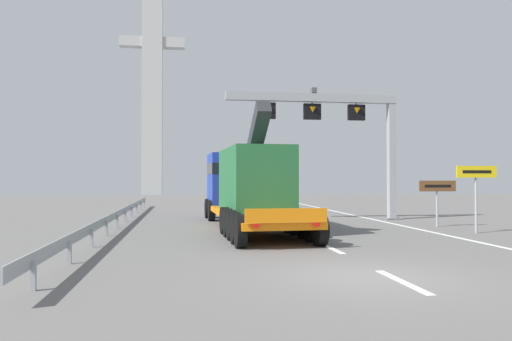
{
  "coord_description": "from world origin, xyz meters",
  "views": [
    {
      "loc": [
        -4.17,
        -10.98,
        2.26
      ],
      "look_at": [
        -0.62,
        13.25,
        2.66
      ],
      "focal_mm": 34.88,
      "sensor_mm": 36.0,
      "label": 1
    }
  ],
  "objects_px": {
    "tourist_info_sign_brown": "(437,191)",
    "exit_sign_yellow": "(476,181)",
    "overhead_lane_gantry": "(337,120)",
    "heavy_haul_truck_orange": "(245,184)",
    "bridge_pylon_distant": "(152,69)"
  },
  "relations": [
    {
      "from": "heavy_haul_truck_orange",
      "to": "bridge_pylon_distant",
      "type": "relative_size",
      "value": 0.41
    },
    {
      "from": "overhead_lane_gantry",
      "to": "heavy_haul_truck_orange",
      "type": "xyz_separation_m",
      "value": [
        -5.44,
        -2.67,
        -3.46
      ]
    },
    {
      "from": "exit_sign_yellow",
      "to": "heavy_haul_truck_orange",
      "type": "bearing_deg",
      "value": 154.0
    },
    {
      "from": "heavy_haul_truck_orange",
      "to": "exit_sign_yellow",
      "type": "relative_size",
      "value": 5.07
    },
    {
      "from": "tourist_info_sign_brown",
      "to": "exit_sign_yellow",
      "type": "bearing_deg",
      "value": -85.15
    },
    {
      "from": "bridge_pylon_distant",
      "to": "exit_sign_yellow",
      "type": "bearing_deg",
      "value": -72.5
    },
    {
      "from": "overhead_lane_gantry",
      "to": "bridge_pylon_distant",
      "type": "bearing_deg",
      "value": 105.81
    },
    {
      "from": "tourist_info_sign_brown",
      "to": "bridge_pylon_distant",
      "type": "distance_m",
      "value": 54.15
    },
    {
      "from": "overhead_lane_gantry",
      "to": "heavy_haul_truck_orange",
      "type": "distance_m",
      "value": 6.98
    },
    {
      "from": "overhead_lane_gantry",
      "to": "tourist_info_sign_brown",
      "type": "xyz_separation_m",
      "value": [
        3.45,
        -4.36,
        -3.77
      ]
    },
    {
      "from": "overhead_lane_gantry",
      "to": "bridge_pylon_distant",
      "type": "distance_m",
      "value": 48.13
    },
    {
      "from": "exit_sign_yellow",
      "to": "tourist_info_sign_brown",
      "type": "height_order",
      "value": "exit_sign_yellow"
    },
    {
      "from": "overhead_lane_gantry",
      "to": "heavy_haul_truck_orange",
      "type": "height_order",
      "value": "overhead_lane_gantry"
    },
    {
      "from": "heavy_haul_truck_orange",
      "to": "tourist_info_sign_brown",
      "type": "height_order",
      "value": "heavy_haul_truck_orange"
    },
    {
      "from": "exit_sign_yellow",
      "to": "tourist_info_sign_brown",
      "type": "xyz_separation_m",
      "value": [
        -0.23,
        2.76,
        -0.47
      ]
    }
  ]
}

